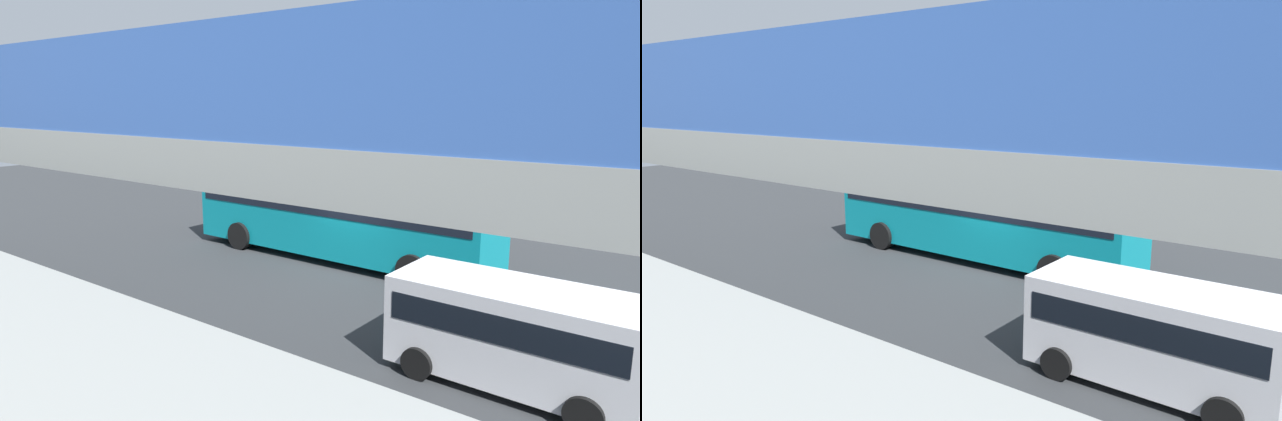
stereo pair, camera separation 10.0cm
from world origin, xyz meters
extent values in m
plane|color=#2D3033|center=(0.00, 0.00, 0.00)|extent=(80.00, 80.00, 0.00)
cube|color=#0C8493|center=(1.37, -0.86, 1.72)|extent=(11.50, 2.55, 2.86)
cube|color=black|center=(1.37, -0.86, 2.23)|extent=(11.04, 2.59, 0.90)
cube|color=white|center=(1.37, -0.86, 3.03)|extent=(11.27, 2.58, 0.20)
cube|color=black|center=(7.13, -0.86, 2.06)|extent=(0.04, 2.24, 1.20)
cylinder|color=black|center=(5.05, 0.41, 0.52)|extent=(1.04, 0.30, 1.04)
cylinder|color=black|center=(5.05, -2.14, 0.52)|extent=(1.04, 0.30, 1.04)
cylinder|color=black|center=(-2.31, 0.41, 0.52)|extent=(1.04, 0.30, 1.04)
cylinder|color=black|center=(-2.31, -2.14, 0.52)|extent=(1.04, 0.30, 1.04)
cube|color=silver|center=(-6.66, 4.42, 1.12)|extent=(4.80, 1.95, 1.86)
cube|color=black|center=(-6.66, 4.42, 1.48)|extent=(4.42, 1.98, 0.56)
cylinder|color=black|center=(-5.07, 5.40, 0.34)|extent=(0.68, 0.22, 0.68)
cylinder|color=black|center=(-5.07, 3.45, 0.34)|extent=(0.68, 0.22, 0.68)
cylinder|color=black|center=(-8.24, 5.40, 0.34)|extent=(0.68, 0.22, 0.68)
cylinder|color=black|center=(-8.24, 3.45, 0.34)|extent=(0.68, 0.22, 0.68)
cylinder|color=#2D2D38|center=(8.31, -2.95, 0.42)|extent=(0.32, 0.32, 0.85)
cylinder|color=maroon|center=(8.31, -2.95, 1.20)|extent=(0.38, 0.38, 0.70)
sphere|color=tan|center=(8.31, -2.95, 1.68)|extent=(0.22, 0.22, 0.22)
cube|color=silver|center=(-6.00, -2.31, 0.00)|extent=(2.00, 0.20, 0.01)
cube|color=silver|center=(-2.00, -2.31, 0.00)|extent=(2.00, 0.20, 0.01)
cube|color=silver|center=(2.00, -2.31, 0.00)|extent=(2.00, 0.20, 0.01)
cube|color=silver|center=(6.00, -2.31, 0.00)|extent=(2.00, 0.20, 0.01)
cube|color=gray|center=(0.00, 10.15, 5.01)|extent=(29.32, 2.60, 0.50)
cube|color=#3359A5|center=(0.00, 8.90, 5.81)|extent=(29.32, 0.08, 1.10)
camera|label=1|loc=(-9.86, 15.04, 5.66)|focal=31.30mm
camera|label=2|loc=(-9.94, 14.98, 5.66)|focal=31.30mm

